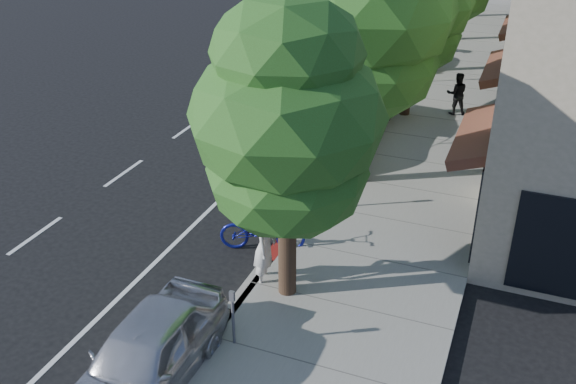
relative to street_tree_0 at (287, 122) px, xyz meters
The scene contains 15 objects.
ground 4.74m from the street_tree_0, 114.23° to the left, with size 120.00×120.00×0.00m, color black.
sidewalk 10.91m from the street_tree_0, 82.03° to the left, with size 4.60×56.00×0.15m, color gray.
curb 10.86m from the street_tree_0, 95.14° to the left, with size 0.30×56.00×0.15m, color #9E998E.
curb_red_segment 5.18m from the street_tree_0, 106.70° to the left, with size 0.32×4.00×0.15m, color maroon.
street_tree_0 is the anchor object (origin of this frame).
street_tree_1 6.06m from the street_tree_0, 90.00° to the left, with size 4.66×4.66×8.11m.
street_tree_2 12.00m from the street_tree_0, 90.00° to the left, with size 4.25×4.25×6.82m.
cyclist 3.27m from the street_tree_0, 157.21° to the left, with size 0.74×0.49×2.03m, color silver.
bicycle 4.18m from the street_tree_0, 129.24° to the left, with size 0.75×2.14×1.12m, color navy.
silver_suv 9.53m from the street_tree_0, 101.64° to the left, with size 2.94×6.37×1.77m, color silver.
dark_sedan 14.21m from the street_tree_0, 103.01° to the left, with size 1.52×4.36×1.44m, color black.
white_pickup 17.59m from the street_tree_0, 100.33° to the left, with size 2.57×6.32×1.83m, color silver.
dark_suv_far 26.48m from the street_tree_0, 96.78° to the left, with size 1.91×4.76×1.62m, color black.
near_car_a 5.14m from the street_tree_0, 111.80° to the right, with size 1.68×4.18×1.43m, color silver.
pedestrian 13.24m from the street_tree_0, 82.05° to the left, with size 0.77×0.60×1.59m, color black.
Camera 1 is at (5.23, -12.88, 8.81)m, focal length 40.00 mm.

